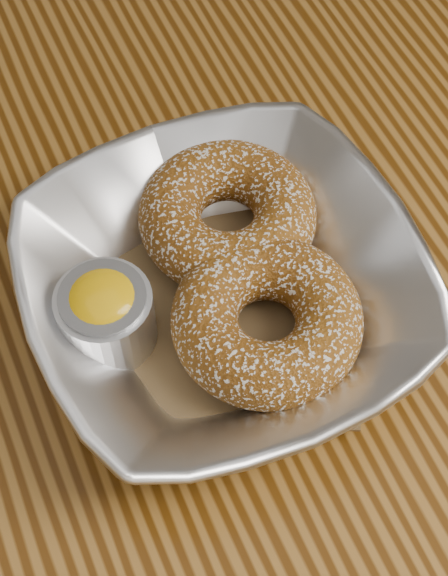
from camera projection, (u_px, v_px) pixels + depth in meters
name	position (u px, v px, depth m)	size (l,w,h in m)	color
table	(210.00, 393.00, 0.59)	(1.20, 0.80, 0.75)	brown
serving_bowl	(224.00, 292.00, 0.48)	(0.21, 0.21, 0.05)	silver
parchment	(224.00, 307.00, 0.50)	(0.14, 0.14, 0.00)	brown
donut_back	(227.00, 216.00, 0.51)	(0.10, 0.10, 0.04)	brown
donut_front	(267.00, 320.00, 0.47)	(0.10, 0.10, 0.04)	brown
ramekin	(106.00, 314.00, 0.47)	(0.05, 0.05, 0.05)	silver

